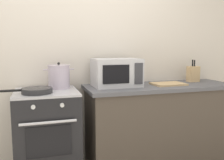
# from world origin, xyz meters

# --- Properties ---
(back_wall) EXTENTS (4.40, 0.10, 2.50)m
(back_wall) POSITION_xyz_m (0.30, 0.97, 1.25)
(back_wall) COLOR silver
(back_wall) RESTS_ON ground_plane
(lower_cabinet_right) EXTENTS (1.64, 0.56, 0.88)m
(lower_cabinet_right) POSITION_xyz_m (0.90, 0.62, 0.44)
(lower_cabinet_right) COLOR #4C4238
(lower_cabinet_right) RESTS_ON ground_plane
(countertop_right) EXTENTS (1.70, 0.60, 0.04)m
(countertop_right) POSITION_xyz_m (0.90, 0.62, 0.90)
(countertop_right) COLOR #59595E
(countertop_right) RESTS_ON lower_cabinet_right
(stove) EXTENTS (0.60, 0.64, 0.92)m
(stove) POSITION_xyz_m (-0.35, 0.60, 0.46)
(stove) COLOR black
(stove) RESTS_ON ground_plane
(stock_pot) EXTENTS (0.31, 0.22, 0.27)m
(stock_pot) POSITION_xyz_m (-0.21, 0.72, 1.04)
(stock_pot) COLOR silver
(stock_pot) RESTS_ON stove
(frying_pan) EXTENTS (0.48, 0.28, 0.05)m
(frying_pan) POSITION_xyz_m (-0.44, 0.49, 0.95)
(frying_pan) COLOR #28282B
(frying_pan) RESTS_ON stove
(microwave) EXTENTS (0.50, 0.37, 0.30)m
(microwave) POSITION_xyz_m (0.39, 0.68, 1.07)
(microwave) COLOR silver
(microwave) RESTS_ON countertop_right
(cutting_board) EXTENTS (0.36, 0.26, 0.02)m
(cutting_board) POSITION_xyz_m (0.99, 0.60, 0.93)
(cutting_board) COLOR tan
(cutting_board) RESTS_ON countertop_right
(knife_block) EXTENTS (0.13, 0.10, 0.27)m
(knife_block) POSITION_xyz_m (1.41, 0.74, 1.02)
(knife_block) COLOR tan
(knife_block) RESTS_ON countertop_right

